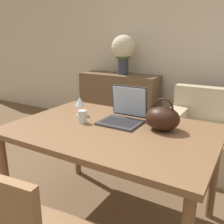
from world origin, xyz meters
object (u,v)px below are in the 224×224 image
object	(u,v)px
laptop	(125,112)
handbag	(163,118)
drinking_glass	(82,117)
flower_vase	(123,50)
wine_glass	(80,102)

from	to	relation	value
laptop	handbag	bearing A→B (deg)	-6.66
laptop	drinking_glass	xyz separation A→B (m)	(-0.26, -0.19, -0.02)
drinking_glass	handbag	world-z (taller)	handbag
handbag	flower_vase	xyz separation A→B (m)	(-1.20, 1.68, 0.35)
drinking_glass	wine_glass	distance (m)	0.20
wine_glass	flower_vase	world-z (taller)	flower_vase
drinking_glass	flower_vase	bearing A→B (deg)	108.88
drinking_glass	handbag	size ratio (longest dim) A/B	0.40
laptop	wine_glass	world-z (taller)	laptop
drinking_glass	wine_glass	size ratio (longest dim) A/B	0.62
handbag	wine_glass	bearing A→B (deg)	-178.80
drinking_glass	flower_vase	distance (m)	1.98
handbag	flower_vase	distance (m)	2.09
laptop	handbag	distance (m)	0.32
wine_glass	flower_vase	xyz separation A→B (m)	(-0.50, 1.69, 0.33)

